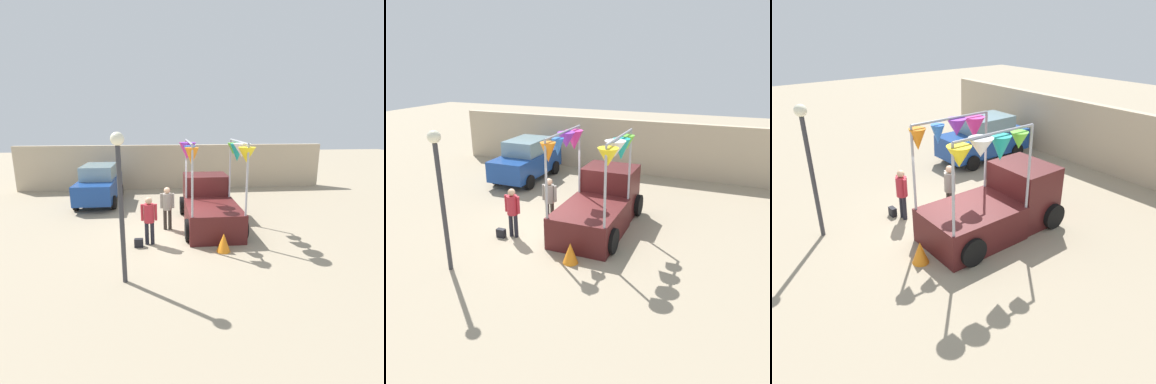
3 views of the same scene
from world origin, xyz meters
TOP-DOWN VIEW (x-y plane):
  - ground_plane at (0.00, 0.00)m, footprint 60.00×60.00m
  - vendor_truck at (1.15, 1.02)m, footprint 2.54×4.17m
  - parked_car at (-3.76, 4.65)m, footprint 1.88×4.00m
  - person_customer at (-1.10, -0.85)m, footprint 0.53×0.34m
  - person_vendor at (-0.49, 0.49)m, footprint 0.53×0.34m
  - handbag at (-1.45, -1.05)m, footprint 0.28×0.16m
  - street_lamp at (-1.64, -3.19)m, footprint 0.32×0.32m
  - brick_boundary_wall at (0.00, 7.56)m, footprint 18.00×0.36m
  - folded_kite_bundle_tangerine at (1.22, -1.66)m, footprint 0.62×0.62m

SIDE VIEW (x-z plane):
  - ground_plane at x=0.00m, z-range 0.00..0.00m
  - handbag at x=-1.45m, z-range 0.00..0.28m
  - folded_kite_bundle_tangerine at x=1.22m, z-range 0.00..0.60m
  - parked_car at x=-3.76m, z-range 0.00..1.88m
  - vendor_truck at x=1.15m, z-range -0.71..2.63m
  - person_customer at x=-1.10m, z-range 0.16..1.77m
  - person_vendor at x=-0.49m, z-range 0.17..1.79m
  - brick_boundary_wall at x=0.00m, z-range 0.00..2.60m
  - street_lamp at x=-1.64m, z-range 0.59..4.35m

